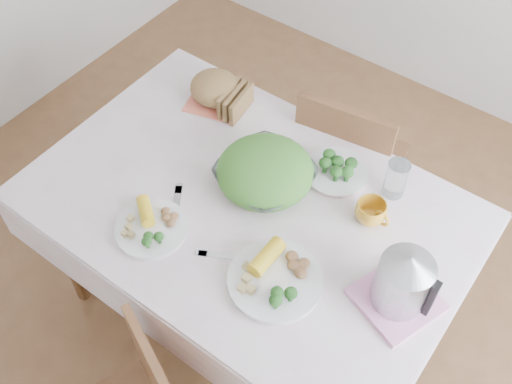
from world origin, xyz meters
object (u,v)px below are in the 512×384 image
Objects in this scene: dining_table at (249,263)px; chair_far at (351,157)px; electric_kettle at (403,281)px; salad_bowl at (265,176)px; dinner_plate_right at (275,281)px; dinner_plate_left at (152,229)px; yellow_mug at (371,212)px.

chair_far reaches higher than dining_table.
salad_bowl is at bearing 167.12° from electric_kettle.
dining_table is at bearing -87.05° from salad_bowl.
dinner_plate_right is 0.39m from electric_kettle.
electric_kettle is (0.59, -0.03, 0.51)m from dining_table.
dinner_plate_right is at bearing -38.00° from dining_table.
dinner_plate_right is at bearing -49.70° from salad_bowl.
dinner_plate_left is (-0.26, -0.93, 0.31)m from chair_far.
dinner_plate_right is at bearing -106.74° from yellow_mug.
chair_far is 0.95m from electric_kettle.
electric_kettle reaches higher than salad_bowl.
dining_table is at bearing 177.24° from electric_kettle.
electric_kettle is at bearing -44.97° from yellow_mug.
salad_bowl is at bearing -168.11° from yellow_mug.
chair_far is at bearing 127.54° from electric_kettle.
chair_far reaches higher than yellow_mug.
electric_kettle is (0.78, 0.25, 0.11)m from dinner_plate_left.
electric_kettle reaches higher than yellow_mug.
dinner_plate_right is at bearing 93.53° from chair_far.
chair_far is at bearing 102.17° from dinner_plate_right.
electric_kettle reaches higher than dinner_plate_left.
chair_far reaches higher than dinner_plate_left.
yellow_mug is at bearing 11.89° from salad_bowl.
salad_bowl is (-0.08, -0.54, 0.34)m from chair_far.
chair_far is 0.65m from yellow_mug.
salad_bowl is at bearing 130.30° from dinner_plate_right.
salad_bowl is at bearing 73.25° from chair_far.
electric_kettle reaches higher than chair_far.
dinner_plate_left is 0.73m from yellow_mug.
dining_table is 13.10× the size of yellow_mug.
dinner_plate_left is 0.45m from dinner_plate_right.
yellow_mug is (0.30, -0.46, 0.34)m from chair_far.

